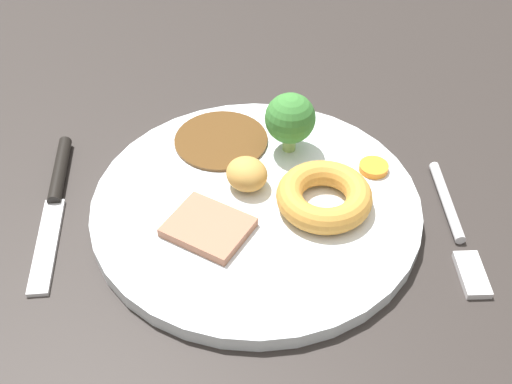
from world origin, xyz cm
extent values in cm
cube|color=#2B2623|center=(0.00, 0.00, 1.80)|extent=(120.00, 84.00, 3.60)
cylinder|color=white|center=(-2.22, -1.47, 4.30)|extent=(28.50, 28.50, 1.40)
cylinder|color=#563819|center=(0.98, -9.62, 5.15)|extent=(8.92, 8.92, 0.30)
cube|color=#9E664C|center=(1.76, 2.04, 5.40)|extent=(8.25, 7.85, 0.80)
torus|color=#C68938|center=(-7.98, -0.71, 6.13)|extent=(8.19, 8.19, 2.25)
ellipsoid|color=#BC8C42|center=(-1.45, -3.36, 6.37)|extent=(5.12, 5.15, 2.74)
cylinder|color=orange|center=(-12.95, -5.26, 5.30)|extent=(2.66, 2.66, 0.61)
cylinder|color=#8CB766|center=(-5.43, -8.43, 5.96)|extent=(1.24, 1.24, 1.93)
sphere|color=#387A33|center=(-5.43, -8.43, 8.56)|extent=(4.66, 4.66, 4.66)
cylinder|color=silver|center=(-19.11, -2.12, 4.05)|extent=(1.09, 9.52, 0.90)
cube|color=silver|center=(-19.28, 6.13, 3.90)|extent=(2.09, 4.54, 0.60)
cylinder|color=black|center=(15.91, -6.64, 4.20)|extent=(1.82, 8.56, 1.20)
cube|color=silver|center=(15.26, 2.33, 3.80)|extent=(2.46, 10.60, 0.40)
camera|label=1|loc=(-1.56, 38.75, 44.11)|focal=45.56mm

